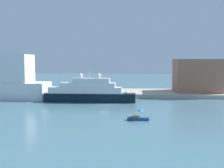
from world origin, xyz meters
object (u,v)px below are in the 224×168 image
at_px(large_yacht, 88,92).
at_px(work_barge, 62,98).
at_px(harbor_building, 196,75).
at_px(parked_car, 70,90).
at_px(mooring_bollard, 126,93).
at_px(person_figure, 78,90).
at_px(small_motorboat, 138,117).

xyz_separation_m(large_yacht, work_barge, (-10.55, 6.49, -2.74)).
distance_m(harbor_building, parked_car, 49.43).
height_order(large_yacht, mooring_bollard, large_yacht).
bearing_deg(person_figure, small_motorboat, -62.08).
bearing_deg(person_figure, mooring_bollard, -17.09).
bearing_deg(person_figure, harbor_building, 5.06).
distance_m(large_yacht, small_motorboat, 30.84).
relative_size(large_yacht, work_barge, 5.37).
relative_size(small_motorboat, work_barge, 0.88).
height_order(small_motorboat, person_figure, person_figure).
xyz_separation_m(work_barge, mooring_bollard, (22.42, 4.04, 1.41)).
bearing_deg(small_motorboat, work_barge, 128.60).
height_order(work_barge, harbor_building, harbor_building).
bearing_deg(small_motorboat, person_figure, 117.92).
height_order(small_motorboat, mooring_bollard, small_motorboat).
relative_size(large_yacht, mooring_bollard, 41.33).
distance_m(work_barge, mooring_bollard, 22.82).
xyz_separation_m(large_yacht, person_figure, (-6.92, 16.31, -0.97)).
xyz_separation_m(parked_car, mooring_bollard, (21.91, -5.61, -0.31)).
xyz_separation_m(person_figure, mooring_bollard, (18.79, -5.78, -0.36)).
height_order(work_barge, mooring_bollard, mooring_bollard).
bearing_deg(large_yacht, mooring_bollard, 41.60).
relative_size(work_barge, mooring_bollard, 7.70).
relative_size(large_yacht, person_figure, 18.93).
distance_m(harbor_building, mooring_bollard, 29.35).
bearing_deg(mooring_bollard, work_barge, -169.77).
relative_size(work_barge, harbor_building, 0.34).
bearing_deg(work_barge, person_figure, 69.74).
bearing_deg(large_yacht, person_figure, 112.99).
distance_m(work_barge, harbor_building, 51.86).
bearing_deg(mooring_bollard, small_motorboat, -84.04).
bearing_deg(work_barge, mooring_bollard, 10.23).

